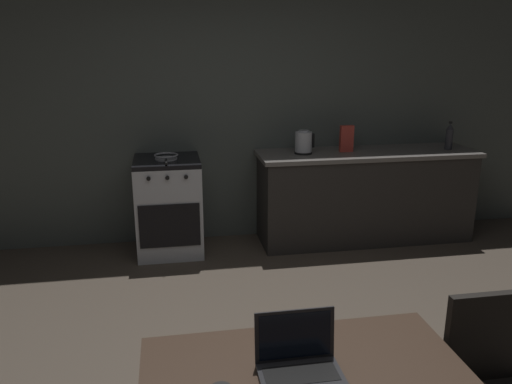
{
  "coord_description": "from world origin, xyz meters",
  "views": [
    {
      "loc": [
        -0.58,
        -2.49,
        1.94
      ],
      "look_at": [
        0.02,
        0.94,
        0.92
      ],
      "focal_mm": 36.04,
      "sensor_mm": 36.0,
      "label": 1
    }
  ],
  "objects_px": {
    "electric_kettle": "(304,143)",
    "cereal_box": "(347,139)",
    "frying_pan": "(166,157)",
    "bottle": "(449,136)",
    "laptop": "(300,364)",
    "stove_oven": "(169,206)"
  },
  "relations": [
    {
      "from": "frying_pan",
      "to": "cereal_box",
      "type": "bearing_deg",
      "value": 1.66
    },
    {
      "from": "electric_kettle",
      "to": "cereal_box",
      "type": "bearing_deg",
      "value": 2.63
    },
    {
      "from": "laptop",
      "to": "frying_pan",
      "type": "distance_m",
      "value": 3.05
    },
    {
      "from": "electric_kettle",
      "to": "cereal_box",
      "type": "relative_size",
      "value": 0.88
    },
    {
      "from": "cereal_box",
      "to": "bottle",
      "type": "bearing_deg",
      "value": -3.85
    },
    {
      "from": "stove_oven",
      "to": "electric_kettle",
      "type": "relative_size",
      "value": 4.02
    },
    {
      "from": "electric_kettle",
      "to": "frying_pan",
      "type": "height_order",
      "value": "electric_kettle"
    },
    {
      "from": "bottle",
      "to": "electric_kettle",
      "type": "bearing_deg",
      "value": 178.06
    },
    {
      "from": "laptop",
      "to": "cereal_box",
      "type": "bearing_deg",
      "value": 53.51
    },
    {
      "from": "frying_pan",
      "to": "bottle",
      "type": "bearing_deg",
      "value": -0.41
    },
    {
      "from": "electric_kettle",
      "to": "frying_pan",
      "type": "relative_size",
      "value": 0.58
    },
    {
      "from": "electric_kettle",
      "to": "cereal_box",
      "type": "height_order",
      "value": "cereal_box"
    },
    {
      "from": "electric_kettle",
      "to": "bottle",
      "type": "xyz_separation_m",
      "value": [
        1.48,
        -0.05,
        0.02
      ]
    },
    {
      "from": "laptop",
      "to": "bottle",
      "type": "bearing_deg",
      "value": 38.3
    },
    {
      "from": "stove_oven",
      "to": "laptop",
      "type": "bearing_deg",
      "value": -81.14
    },
    {
      "from": "stove_oven",
      "to": "cereal_box",
      "type": "height_order",
      "value": "cereal_box"
    },
    {
      "from": "frying_pan",
      "to": "cereal_box",
      "type": "relative_size",
      "value": 1.53
    },
    {
      "from": "bottle",
      "to": "frying_pan",
      "type": "height_order",
      "value": "bottle"
    },
    {
      "from": "frying_pan",
      "to": "cereal_box",
      "type": "xyz_separation_m",
      "value": [
        1.73,
        0.05,
        0.1
      ]
    },
    {
      "from": "stove_oven",
      "to": "frying_pan",
      "type": "distance_m",
      "value": 0.48
    },
    {
      "from": "laptop",
      "to": "electric_kettle",
      "type": "xyz_separation_m",
      "value": [
        0.82,
        3.04,
        0.26
      ]
    },
    {
      "from": "laptop",
      "to": "cereal_box",
      "type": "distance_m",
      "value": 3.32
    }
  ]
}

